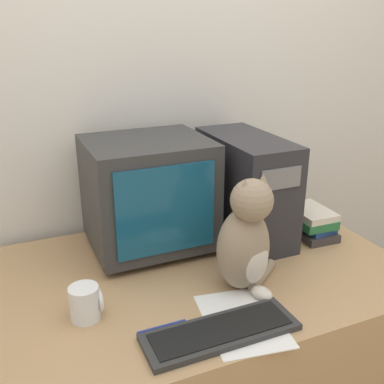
{
  "coord_description": "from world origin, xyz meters",
  "views": [
    {
      "loc": [
        -0.58,
        -0.78,
        1.5
      ],
      "look_at": [
        -0.02,
        0.49,
        0.97
      ],
      "focal_mm": 42.0,
      "sensor_mm": 36.0,
      "label": 1
    }
  ],
  "objects_px": {
    "crt_monitor": "(149,194)",
    "pen": "(162,327)",
    "keyboard": "(221,332)",
    "mug": "(86,303)",
    "computer_tower": "(245,188)",
    "book_stack": "(311,222)",
    "cat": "(246,240)"
  },
  "relations": [
    {
      "from": "crt_monitor",
      "to": "pen",
      "type": "distance_m",
      "value": 0.54
    },
    {
      "from": "keyboard",
      "to": "mug",
      "type": "height_order",
      "value": "mug"
    },
    {
      "from": "computer_tower",
      "to": "mug",
      "type": "height_order",
      "value": "computer_tower"
    },
    {
      "from": "pen",
      "to": "mug",
      "type": "xyz_separation_m",
      "value": [
        -0.18,
        0.13,
        0.05
      ]
    },
    {
      "from": "keyboard",
      "to": "pen",
      "type": "relative_size",
      "value": 3.04
    },
    {
      "from": "mug",
      "to": "keyboard",
      "type": "bearing_deg",
      "value": -34.48
    },
    {
      "from": "book_stack",
      "to": "pen",
      "type": "relative_size",
      "value": 1.57
    },
    {
      "from": "pen",
      "to": "computer_tower",
      "type": "bearing_deg",
      "value": 40.31
    },
    {
      "from": "crt_monitor",
      "to": "computer_tower",
      "type": "bearing_deg",
      "value": -8.09
    },
    {
      "from": "computer_tower",
      "to": "mug",
      "type": "xyz_separation_m",
      "value": [
        -0.68,
        -0.3,
        -0.15
      ]
    },
    {
      "from": "keyboard",
      "to": "pen",
      "type": "distance_m",
      "value": 0.17
    },
    {
      "from": "crt_monitor",
      "to": "keyboard",
      "type": "distance_m",
      "value": 0.6
    },
    {
      "from": "pen",
      "to": "mug",
      "type": "distance_m",
      "value": 0.23
    },
    {
      "from": "book_stack",
      "to": "mug",
      "type": "relative_size",
      "value": 2.17
    },
    {
      "from": "mug",
      "to": "computer_tower",
      "type": "bearing_deg",
      "value": 23.45
    },
    {
      "from": "book_stack",
      "to": "crt_monitor",
      "type": "bearing_deg",
      "value": 165.35
    },
    {
      "from": "keyboard",
      "to": "cat",
      "type": "relative_size",
      "value": 1.14
    },
    {
      "from": "crt_monitor",
      "to": "book_stack",
      "type": "relative_size",
      "value": 1.91
    },
    {
      "from": "pen",
      "to": "crt_monitor",
      "type": "bearing_deg",
      "value": 75.04
    },
    {
      "from": "computer_tower",
      "to": "crt_monitor",
      "type": "bearing_deg",
      "value": 171.91
    },
    {
      "from": "book_stack",
      "to": "pen",
      "type": "height_order",
      "value": "book_stack"
    },
    {
      "from": "cat",
      "to": "pen",
      "type": "distance_m",
      "value": 0.36
    },
    {
      "from": "crt_monitor",
      "to": "book_stack",
      "type": "bearing_deg",
      "value": -14.65
    },
    {
      "from": "keyboard",
      "to": "mug",
      "type": "bearing_deg",
      "value": 145.52
    },
    {
      "from": "pen",
      "to": "keyboard",
      "type": "bearing_deg",
      "value": -33.16
    },
    {
      "from": "computer_tower",
      "to": "book_stack",
      "type": "distance_m",
      "value": 0.3
    },
    {
      "from": "keyboard",
      "to": "cat",
      "type": "xyz_separation_m",
      "value": [
        0.18,
        0.18,
        0.16
      ]
    },
    {
      "from": "mug",
      "to": "cat",
      "type": "bearing_deg",
      "value": -4.7
    },
    {
      "from": "book_stack",
      "to": "pen",
      "type": "distance_m",
      "value": 0.81
    },
    {
      "from": "keyboard",
      "to": "cat",
      "type": "bearing_deg",
      "value": 45.55
    },
    {
      "from": "crt_monitor",
      "to": "cat",
      "type": "xyz_separation_m",
      "value": [
        0.19,
        -0.39,
        -0.04
      ]
    },
    {
      "from": "cat",
      "to": "computer_tower",
      "type": "bearing_deg",
      "value": 45.49
    }
  ]
}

